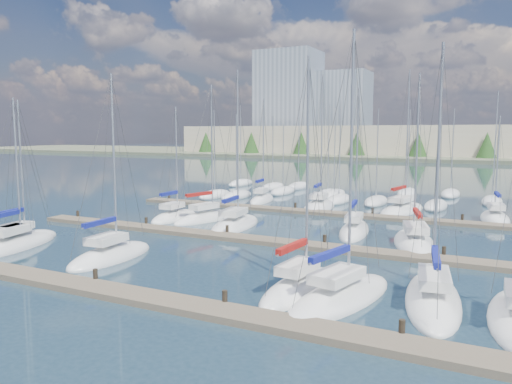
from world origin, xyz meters
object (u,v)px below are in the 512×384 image
at_px(sailboat_b, 15,246).
at_px(sailboat_l, 414,243).
at_px(sailboat_e, 341,297).
at_px(sailboat_a, 19,242).
at_px(sailboat_h, 174,217).
at_px(sailboat_n, 262,200).
at_px(sailboat_q, 495,218).
at_px(sailboat_f, 433,299).
at_px(sailboat_o, 319,206).
at_px(sailboat_d, 301,287).
at_px(sailboat_j, 235,225).
at_px(sailboat_i, 207,218).
at_px(sailboat_p, 402,210).
at_px(sailboat_c, 111,256).
at_px(sailboat_k, 354,231).

distance_m(sailboat_b, sailboat_l, 28.39).
distance_m(sailboat_e, sailboat_a, 24.37).
height_order(sailboat_h, sailboat_a, sailboat_h).
distance_m(sailboat_n, sailboat_q, 24.72).
bearing_deg(sailboat_n, sailboat_a, -111.05).
relative_size(sailboat_e, sailboat_f, 1.05).
height_order(sailboat_e, sailboat_o, sailboat_o).
xyz_separation_m(sailboat_d, sailboat_j, (-11.48, 13.66, -0.01)).
height_order(sailboat_h, sailboat_i, sailboat_i).
bearing_deg(sailboat_p, sailboat_c, -105.58).
height_order(sailboat_n, sailboat_k, sailboat_n).
relative_size(sailboat_d, sailboat_a, 1.13).
height_order(sailboat_n, sailboat_o, sailboat_o).
bearing_deg(sailboat_d, sailboat_j, 134.46).
distance_m(sailboat_q, sailboat_a, 40.41).
xyz_separation_m(sailboat_l, sailboat_i, (-18.76, 1.83, 0.02)).
distance_m(sailboat_e, sailboat_b, 23.71).
distance_m(sailboat_p, sailboat_a, 35.40).
xyz_separation_m(sailboat_f, sailboat_a, (-28.35, -0.62, 0.00)).
xyz_separation_m(sailboat_p, sailboat_f, (6.53, -27.26, -0.00)).
xyz_separation_m(sailboat_b, sailboat_i, (6.10, 15.53, 0.02)).
height_order(sailboat_e, sailboat_b, sailboat_e).
height_order(sailboat_e, sailboat_f, sailboat_e).
relative_size(sailboat_f, sailboat_b, 1.16).
relative_size(sailboat_q, sailboat_c, 0.82).
bearing_deg(sailboat_k, sailboat_f, -70.46).
height_order(sailboat_b, sailboat_j, sailboat_j).
height_order(sailboat_d, sailboat_a, sailboat_d).
bearing_deg(sailboat_l, sailboat_q, 55.07).
distance_m(sailboat_n, sailboat_p, 16.08).
distance_m(sailboat_n, sailboat_j, 15.82).
distance_m(sailboat_b, sailboat_k, 25.42).
bearing_deg(sailboat_o, sailboat_c, -108.13).
bearing_deg(sailboat_p, sailboat_q, 1.16).
relative_size(sailboat_b, sailboat_c, 0.90).
relative_size(sailboat_d, sailboat_k, 1.01).
bearing_deg(sailboat_l, sailboat_h, 162.49).
height_order(sailboat_d, sailboat_l, sailboat_l).
bearing_deg(sailboat_n, sailboat_f, -60.04).
xyz_separation_m(sailboat_n, sailboat_j, (4.85, -15.05, -0.02)).
bearing_deg(sailboat_n, sailboat_e, -66.99).
relative_size(sailboat_d, sailboat_o, 0.85).
bearing_deg(sailboat_h, sailboat_j, -6.59).
relative_size(sailboat_e, sailboat_q, 1.32).
height_order(sailboat_n, sailboat_d, sailboat_n).
bearing_deg(sailboat_c, sailboat_h, 106.45).
xyz_separation_m(sailboat_l, sailboat_c, (-16.80, -12.83, 0.01)).
bearing_deg(sailboat_o, sailboat_b, -123.05).
distance_m(sailboat_f, sailboat_c, 19.66).
height_order(sailboat_f, sailboat_c, sailboat_f).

